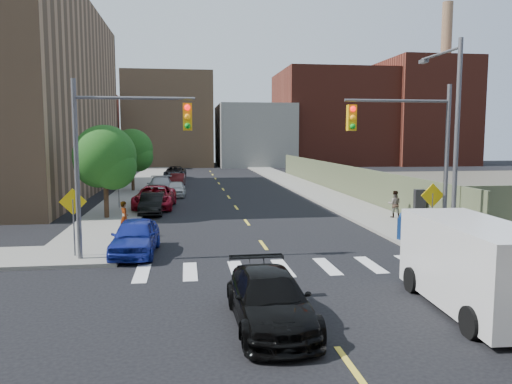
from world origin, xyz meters
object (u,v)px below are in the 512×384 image
object	(u,v)px
parked_car_blue	(135,237)
cargo_van	(472,263)
pedestrian_west	(124,218)
parked_car_silver	(160,186)
parked_car_white	(176,189)
parked_car_red	(155,197)
parked_car_maroon	(177,180)
payphone	(419,206)
black_sedan	(270,299)
pedestrian_east	(395,204)
parked_car_black	(152,204)
mailbox	(404,226)
parked_car_grey	(175,173)

from	to	relation	value
parked_car_blue	cargo_van	distance (m)	12.83
pedestrian_west	cargo_van	bearing A→B (deg)	-154.62
pedestrian_west	parked_car_silver	bearing A→B (deg)	-20.23
parked_car_white	pedestrian_west	size ratio (longest dim) A/B	2.33
parked_car_red	parked_car_white	world-z (taller)	parked_car_red
cargo_van	pedestrian_west	xyz separation A→B (m)	(-10.88, 11.77, -0.38)
parked_car_maroon	payphone	size ratio (longest dim) A/B	2.06
parked_car_silver	cargo_van	size ratio (longest dim) A/B	0.92
black_sedan	pedestrian_east	bearing A→B (deg)	55.66
parked_car_black	mailbox	size ratio (longest dim) A/B	3.15
parked_car_red	parked_car_grey	size ratio (longest dim) A/B	1.09
parked_car_blue	payphone	distance (m)	15.33
cargo_van	pedestrian_east	bearing A→B (deg)	77.40
parked_car_silver	cargo_van	world-z (taller)	cargo_van
black_sedan	payphone	world-z (taller)	payphone
payphone	parked_car_red	bearing A→B (deg)	158.02
parked_car_maroon	pedestrian_west	distance (m)	24.61
parked_car_silver	payphone	world-z (taller)	payphone
payphone	mailbox	bearing A→B (deg)	-114.87
parked_car_white	pedestrian_east	size ratio (longest dim) A/B	2.38
parked_car_blue	parked_car_black	world-z (taller)	parked_car_blue
black_sedan	pedestrian_west	size ratio (longest dim) A/B	2.96
black_sedan	cargo_van	world-z (taller)	cargo_van
payphone	pedestrian_west	size ratio (longest dim) A/B	1.16
pedestrian_west	black_sedan	bearing A→B (deg)	-174.91
parked_car_blue	cargo_van	world-z (taller)	cargo_van
parked_car_silver	parked_car_white	world-z (taller)	parked_car_silver
payphone	pedestrian_west	xyz separation A→B (m)	(-15.49, -0.81, -0.13)
parked_car_silver	payphone	xyz separation A→B (m)	(14.62, -16.66, 0.32)
mailbox	payphone	world-z (taller)	payphone
pedestrian_west	parked_car_red	bearing A→B (deg)	-22.57
parked_car_maroon	pedestrian_east	bearing A→B (deg)	-55.61
parked_car_silver	parked_car_white	size ratio (longest dim) A/B	1.39
payphone	pedestrian_east	bearing A→B (deg)	112.77
parked_car_white	pedestrian_west	distance (m)	16.40
payphone	pedestrian_west	bearing A→B (deg)	-168.02
parked_car_maroon	pedestrian_east	world-z (taller)	pedestrian_east
parked_car_silver	black_sedan	size ratio (longest dim) A/B	1.09
parked_car_maroon	parked_car_blue	bearing A→B (deg)	-88.88
parked_car_red	payphone	size ratio (longest dim) A/B	3.00
pedestrian_east	parked_car_blue	bearing A→B (deg)	43.91
parked_car_red	parked_car_grey	world-z (taller)	parked_car_red
black_sedan	parked_car_black	bearing A→B (deg)	101.19
parked_car_red	mailbox	xyz separation A→B (m)	(11.99, -12.70, -0.01)
parked_car_black	mailbox	distance (m)	15.75
parked_car_silver	parked_car_black	bearing A→B (deg)	-89.92
parked_car_silver	pedestrian_east	size ratio (longest dim) A/B	3.31
mailbox	pedestrian_east	xyz separation A→B (m)	(2.13, 6.00, 0.17)
parked_car_blue	parked_car_maroon	xyz separation A→B (m)	(1.30, 28.28, -0.11)
parked_car_black	black_sedan	xyz separation A→B (m)	(4.19, -19.34, 0.03)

